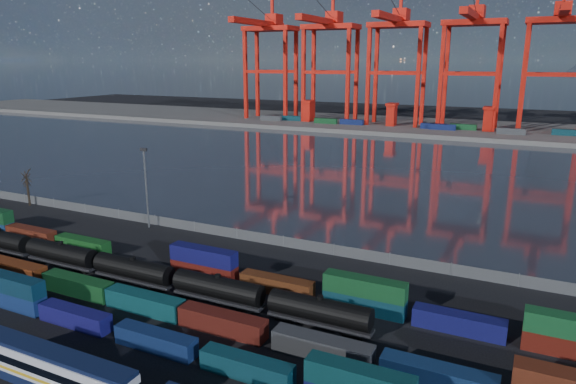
% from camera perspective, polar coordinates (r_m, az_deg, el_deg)
% --- Properties ---
extents(ground, '(700.00, 700.00, 0.00)m').
position_cam_1_polar(ground, '(73.71, -10.45, -12.87)').
color(ground, black).
rests_on(ground, ground).
extents(harbor_water, '(700.00, 700.00, 0.00)m').
position_cam_1_polar(harbor_water, '(165.65, 11.36, 2.47)').
color(harbor_water, '#282E3A').
rests_on(harbor_water, ground).
extents(far_quay, '(700.00, 70.00, 2.00)m').
position_cam_1_polar(far_quay, '(267.27, 17.14, 6.80)').
color(far_quay, '#514F4C').
rests_on(far_quay, ground).
extents(container_row_south, '(139.75, 2.22, 4.72)m').
position_cam_1_polar(container_row_south, '(68.47, -18.26, -13.74)').
color(container_row_south, '#45484B').
rests_on(container_row_south, ground).
extents(container_row_mid, '(127.63, 2.45, 5.23)m').
position_cam_1_polar(container_row_mid, '(66.11, -5.44, -14.36)').
color(container_row_mid, navy).
rests_on(container_row_mid, ground).
extents(container_row_north, '(141.23, 2.33, 4.95)m').
position_cam_1_polar(container_row_north, '(81.67, -7.74, -8.44)').
color(container_row_north, '#101950').
rests_on(container_row_north, ground).
extents(tanker_string, '(91.71, 3.05, 4.37)m').
position_cam_1_polar(tanker_string, '(88.54, -20.53, -7.25)').
color(tanker_string, black).
rests_on(tanker_string, ground).
extents(waterfront_fence, '(160.12, 0.12, 2.20)m').
position_cam_1_polar(waterfront_fence, '(95.29, -0.53, -5.52)').
color(waterfront_fence, '#595B5E').
rests_on(waterfront_fence, ground).
extents(bare_tree, '(2.28, 2.38, 8.94)m').
position_cam_1_polar(bare_tree, '(135.65, -26.96, 0.49)').
color(bare_tree, black).
rests_on(bare_tree, ground).
extents(yard_light_mast, '(1.60, 0.40, 16.60)m').
position_cam_1_polar(yard_light_mast, '(107.59, -15.50, 0.89)').
color(yard_light_mast, slate).
rests_on(yard_light_mast, ground).
extents(gantry_cranes, '(202.83, 53.43, 72.35)m').
position_cam_1_polar(gantry_cranes, '(259.93, 15.93, 16.29)').
color(gantry_cranes, red).
rests_on(gantry_cranes, ground).
extents(quay_containers, '(172.58, 10.99, 2.60)m').
position_cam_1_polar(quay_containers, '(254.69, 14.20, 7.18)').
color(quay_containers, navy).
rests_on(quay_containers, far_quay).
extents(straddle_carriers, '(140.00, 7.00, 11.10)m').
position_cam_1_polar(straddle_carriers, '(257.09, 16.35, 8.11)').
color(straddle_carriers, red).
rests_on(straddle_carriers, far_quay).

